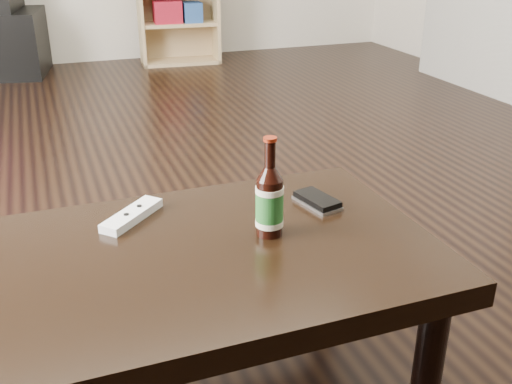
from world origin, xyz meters
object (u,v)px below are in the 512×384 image
object	(u,v)px
beer_bottle	(270,201)
phone	(317,201)
coffee_table	(180,277)
remote	(132,215)

from	to	relation	value
beer_bottle	phone	bearing A→B (deg)	31.32
coffee_table	phone	bearing A→B (deg)	17.73
phone	remote	xyz separation A→B (m)	(-0.42, 0.07, 0.00)
coffee_table	remote	distance (m)	0.21
coffee_table	remote	xyz separation A→B (m)	(-0.06, 0.19, 0.06)
phone	coffee_table	bearing A→B (deg)	-175.37
remote	beer_bottle	bearing A→B (deg)	12.90
beer_bottle	remote	size ratio (longest dim) A/B	1.37
beer_bottle	remote	distance (m)	0.32
beer_bottle	phone	size ratio (longest dim) A/B	1.67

